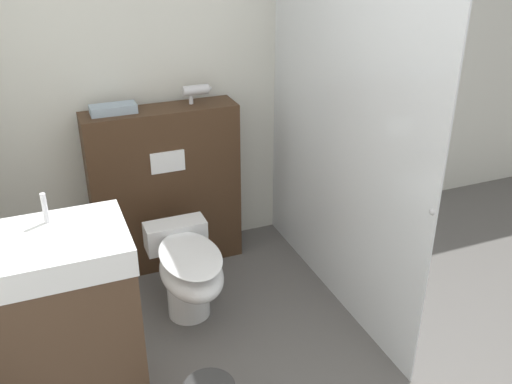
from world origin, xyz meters
name	(u,v)px	position (x,y,z in m)	size (l,w,h in m)	color
wall_back	(194,75)	(0.00, 1.98, 1.25)	(8.00, 0.06, 2.50)	silver
partition_panel	(166,189)	(-0.30, 1.76, 0.56)	(0.99, 0.26, 1.12)	#3D2819
shower_glass	(338,139)	(0.58, 1.04, 1.04)	(0.04, 1.82, 2.09)	silver
toilet	(188,271)	(-0.34, 1.10, 0.32)	(0.38, 0.70, 0.52)	white
sink_vanity	(67,331)	(-1.05, 0.57, 0.51)	(0.63, 0.49, 1.15)	#473323
hair_drier	(197,90)	(-0.04, 1.78, 1.20)	(0.20, 0.06, 0.12)	#B7B7BC
folded_towel	(113,109)	(-0.58, 1.78, 1.14)	(0.28, 0.13, 0.05)	#8C9EAD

